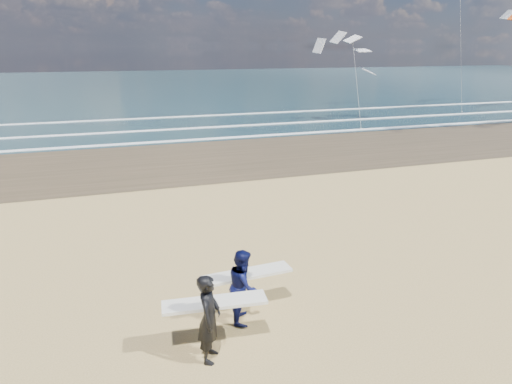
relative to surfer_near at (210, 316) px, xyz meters
name	(u,v)px	position (x,y,z in m)	size (l,w,h in m)	color
wet_sand_strip	(438,139)	(20.58, 18.31, -0.97)	(220.00, 12.00, 0.01)	#453824
ocean	(234,83)	(20.58, 72.31, -0.97)	(220.00, 100.00, 0.02)	#1B363C
foam_breakers	(364,118)	(20.58, 28.41, -0.93)	(220.00, 11.70, 0.05)	white
surfer_near	(210,316)	(0.00, 0.00, 0.00)	(2.24, 1.13, 1.93)	black
surfer_far	(244,285)	(1.07, 1.16, -0.07)	(2.23, 1.20, 1.79)	#0B0F3E
kite_1	(355,68)	(18.07, 26.11, 3.58)	(6.08, 4.77, 8.02)	slate
kite_5	(461,32)	(32.62, 31.27, 6.67)	(5.11, 4.66, 14.53)	slate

